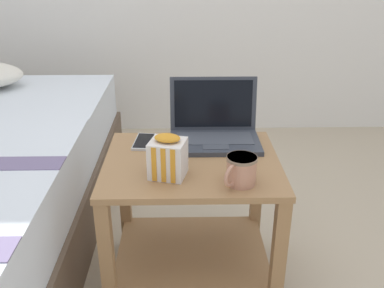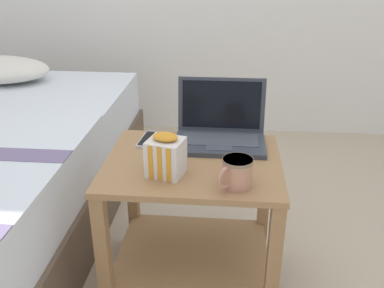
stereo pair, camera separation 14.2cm
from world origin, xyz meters
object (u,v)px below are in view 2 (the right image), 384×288
snack_bag (166,156)px  mug_front_left (237,171)px  laptop (220,130)px  cell_phone (150,140)px

snack_bag → mug_front_left: bearing=-14.2°
laptop → cell_phone: 0.27m
laptop → mug_front_left: (0.06, -0.33, 0.01)m
snack_bag → cell_phone: bearing=111.2°
laptop → cell_phone: size_ratio=2.19×
mug_front_left → cell_phone: mug_front_left is taller
snack_bag → cell_phone: snack_bag is taller
snack_bag → cell_phone: (-0.10, 0.26, -0.06)m
mug_front_left → snack_bag: snack_bag is taller
snack_bag → cell_phone: size_ratio=0.94×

